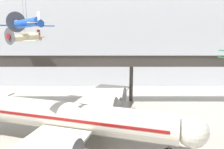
% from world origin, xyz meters
% --- Properties ---
extents(hangar_back_wall, '(140.00, 3.00, 23.88)m').
position_xyz_m(hangar_back_wall, '(0.00, 41.67, 11.94)').
color(hangar_back_wall, silver).
rests_on(hangar_back_wall, ground).
extents(mezzanine_walkway, '(110.00, 3.20, 9.11)m').
position_xyz_m(mezzanine_walkway, '(0.00, 28.42, 7.48)').
color(mezzanine_walkway, '#38332D').
rests_on(mezzanine_walkway, ground).
extents(airliner_silver_main, '(31.30, 36.33, 9.91)m').
position_xyz_m(airliner_silver_main, '(-9.19, 13.03, 3.47)').
color(airliner_silver_main, beige).
rests_on(airliner_silver_main, ground).
extents(suspended_plane_blue_trainer, '(5.23, 5.37, 7.02)m').
position_xyz_m(suspended_plane_blue_trainer, '(-12.36, 11.60, 14.20)').
color(suspended_plane_blue_trainer, '#1E4CAD').
extents(suspended_plane_cream_biplane, '(7.16, 6.55, 9.05)m').
position_xyz_m(suspended_plane_cream_biplane, '(-18.53, 26.47, 12.33)').
color(suspended_plane_cream_biplane, beige).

